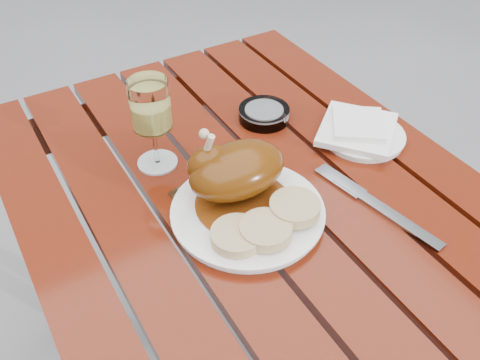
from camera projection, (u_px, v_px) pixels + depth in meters
name	position (u px, v px, depth m)	size (l,w,h in m)	color
table	(265.00, 334.00, 1.18)	(0.80, 1.20, 0.75)	maroon
dinner_plate	(248.00, 213.00, 0.92)	(0.27, 0.27, 0.02)	white
roast_duck	(234.00, 171.00, 0.92)	(0.18, 0.18, 0.13)	#632B0B
bread_dumplings	(266.00, 224.00, 0.87)	(0.20, 0.10, 0.03)	tan
wine_glass	(153.00, 125.00, 0.98)	(0.08, 0.08, 0.18)	#DDD864
side_plate	(363.00, 136.00, 1.09)	(0.17, 0.17, 0.01)	white
napkin	(357.00, 129.00, 1.09)	(0.15, 0.14, 0.01)	white
ashtray	(264.00, 114.00, 1.14)	(0.11, 0.11, 0.03)	#B2B7BC
fork	(212.00, 224.00, 0.91)	(0.02, 0.19, 0.01)	gray
knife	(385.00, 211.00, 0.93)	(0.02, 0.23, 0.01)	gray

